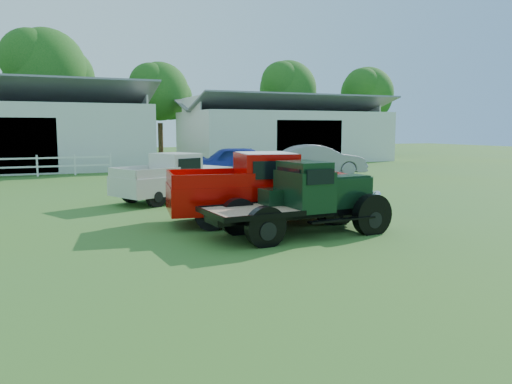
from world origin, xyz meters
name	(u,v)px	position (x,y,z in m)	size (l,w,h in m)	color
ground	(268,242)	(0.00, 0.00, 0.00)	(120.00, 120.00, 0.00)	#3A6A2D
shed_left	(2,127)	(-7.00, 26.00, 2.80)	(18.80, 10.20, 5.60)	beige
shed_right	(283,129)	(14.00, 27.00, 2.60)	(16.80, 9.20, 5.20)	beige
tree_b	(47,90)	(-4.00, 34.00, 5.75)	(6.90, 6.90, 11.50)	#104911
tree_c	(160,107)	(5.00, 33.00, 4.50)	(5.40, 5.40, 9.00)	#104911
tree_d	(288,105)	(18.00, 34.00, 5.00)	(6.00, 6.00, 10.00)	#104911
tree_e	(367,108)	(26.00, 32.00, 4.75)	(5.70, 5.70, 9.50)	#104911
vintage_flatbed	(301,198)	(1.09, 0.40, 0.93)	(4.71, 1.87, 1.87)	black
red_pickup	(262,187)	(0.92, 2.42, 1.01)	(5.55, 2.13, 2.02)	#B10602
white_pickup	(174,178)	(-0.33, 7.60, 0.87)	(4.72, 1.83, 1.74)	beige
misc_car_blue	(246,163)	(5.04, 13.57, 0.89)	(2.10, 5.23, 1.78)	#203197
misc_car_grey	(319,160)	(9.83, 14.22, 0.87)	(1.84, 5.28, 1.74)	gray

